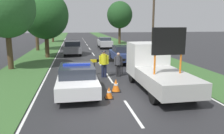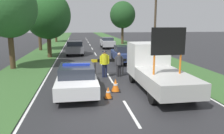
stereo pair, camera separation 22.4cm
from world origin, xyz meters
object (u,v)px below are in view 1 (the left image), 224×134
object	(u,v)px
pedestrian_civilian	(118,63)
roadside_tree_mid_right	(35,4)
roadside_tree_near_right	(52,14)
work_truck	(155,67)
roadside_tree_far_left	(120,15)
traffic_cone_near_police	(109,93)
police_car	(77,78)
roadside_tree_mid_left	(6,8)
road_barrier	(108,62)
roadside_tree_near_left	(45,15)
queued_car_hatch_blue	(122,54)
queued_car_sedan_silver	(105,42)
police_officer	(104,62)
utility_pole	(153,18)
queued_car_suv_grey	(73,48)
traffic_cone_centre_front	(116,85)

from	to	relation	value
pedestrian_civilian	roadside_tree_mid_right	xyz separation A→B (m)	(-7.53, 15.99, 5.00)
roadside_tree_near_right	work_truck	bearing A→B (deg)	-75.82
roadside_tree_far_left	traffic_cone_near_police	bearing A→B (deg)	-102.93
police_car	roadside_tree_mid_left	xyz separation A→B (m)	(-4.94, 6.66, 3.89)
road_barrier	traffic_cone_near_police	bearing A→B (deg)	-103.42
police_car	work_truck	distance (m)	4.21
roadside_tree_near_left	roadside_tree_near_right	xyz separation A→B (m)	(-1.17, 20.13, 0.99)
queued_car_hatch_blue	queued_car_sedan_silver	xyz separation A→B (m)	(0.21, 12.34, 0.01)
police_officer	utility_pole	world-z (taller)	utility_pole
police_car	police_officer	world-z (taller)	police_officer
queued_car_sedan_silver	roadside_tree_mid_right	world-z (taller)	roadside_tree_mid_right
queued_car_suv_grey	pedestrian_civilian	bearing A→B (deg)	104.75
roadside_tree_mid_left	roadside_tree_far_left	distance (m)	23.33
police_car	traffic_cone_near_police	xyz separation A→B (m)	(1.44, -1.30, -0.45)
road_barrier	queued_car_suv_grey	world-z (taller)	queued_car_suv_grey
queued_car_suv_grey	traffic_cone_centre_front	bearing A→B (deg)	98.63
roadside_tree_far_left	queued_car_suv_grey	bearing A→B (deg)	-123.62
queued_car_suv_grey	roadside_tree_mid_right	distance (m)	8.30
queued_car_sedan_silver	queued_car_hatch_blue	bearing A→B (deg)	89.05
police_car	roadside_tree_mid_right	world-z (taller)	roadside_tree_mid_right
queued_car_hatch_blue	roadside_tree_near_right	world-z (taller)	roadside_tree_near_right
work_truck	queued_car_hatch_blue	xyz separation A→B (m)	(-0.07, 7.89, -0.33)
work_truck	traffic_cone_near_police	world-z (taller)	work_truck
police_car	work_truck	bearing A→B (deg)	-2.58
road_barrier	police_officer	world-z (taller)	police_officer
road_barrier	roadside_tree_mid_left	xyz separation A→B (m)	(-7.13, 3.09, 3.73)
road_barrier	police_car	bearing A→B (deg)	-126.24
queued_car_suv_grey	roadside_tree_near_left	distance (m)	4.77
utility_pole	roadside_tree_mid_left	bearing A→B (deg)	-170.23
roadside_tree_near_right	police_car	bearing A→B (deg)	-82.99
police_officer	traffic_cone_near_police	size ratio (longest dim) A/B	3.09
queued_car_hatch_blue	roadside_tree_mid_right	world-z (taller)	roadside_tree_mid_right
queued_car_suv_grey	roadside_tree_mid_left	bearing A→B (deg)	58.05
police_officer	queued_car_hatch_blue	size ratio (longest dim) A/B	0.43
roadside_tree_near_right	roadside_tree_mid_right	bearing A→B (deg)	-93.35
police_car	queued_car_hatch_blue	xyz separation A→B (m)	(4.12, 7.93, 0.08)
work_truck	roadside_tree_near_right	distance (m)	33.66
police_car	pedestrian_civilian	world-z (taller)	pedestrian_civilian
queued_car_suv_grey	roadside_tree_near_left	xyz separation A→B (m)	(-2.58, -1.91, 3.53)
utility_pole	roadside_tree_near_left	bearing A→B (deg)	160.69
police_officer	roadside_tree_near_right	xyz separation A→B (m)	(-5.78, 29.55, 4.28)
queued_car_hatch_blue	work_truck	bearing A→B (deg)	90.52
roadside_tree_near_left	roadside_tree_mid_left	distance (m)	6.02
pedestrian_civilian	work_truck	bearing A→B (deg)	-77.31
police_car	traffic_cone_near_police	size ratio (longest dim) A/B	8.81
roadside_tree_mid_left	traffic_cone_centre_front	bearing A→B (deg)	-45.23
roadside_tree_mid_right	roadside_tree_near_left	bearing A→B (deg)	-73.40
road_barrier	queued_car_suv_grey	size ratio (longest dim) A/B	0.57
roadside_tree_near_right	roadside_tree_far_left	bearing A→B (deg)	-27.79
roadside_tree_far_left	police_officer	bearing A→B (deg)	-104.35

